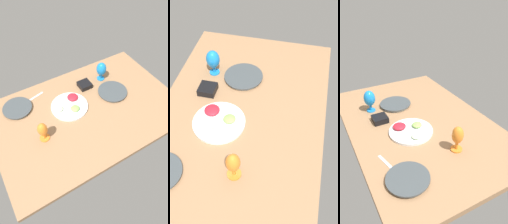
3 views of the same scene
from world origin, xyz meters
The scene contains 8 objects.
ground_plane centered at (0.00, 0.00, -2.00)cm, with size 160.00×104.00×4.00cm, color #99704C.
dinner_plate_left centered at (-31.18, -6.05, 1.28)cm, with size 26.79×26.79×2.46cm.
dinner_plate_right centered at (50.69, -31.61, 1.28)cm, with size 24.90×24.90×2.46cm.
fruit_platter centered at (10.58, -11.30, 1.40)cm, with size 32.02×32.02×4.84cm.
hurricane_glass_blue centered at (-32.55, -27.69, 11.35)cm, with size 9.34×9.34×18.54cm.
hurricane_glass_orange centered at (42.42, 7.03, 10.85)cm, with size 7.75×7.75×17.99cm.
square_bowl_black centered at (-13.27, -26.15, 2.52)cm, with size 11.22×11.22×4.52cm.
fork_by_right_plate centered at (32.81, -37.41, 0.30)cm, with size 18.00×1.80×0.60cm, color silver.
Camera 3 is at (126.46, -62.55, 94.22)cm, focal length 34.36 mm.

